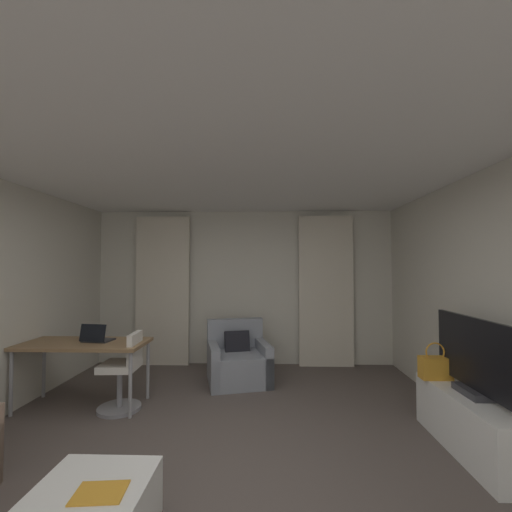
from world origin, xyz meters
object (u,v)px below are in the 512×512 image
(desk, at_px, (84,347))
(magazine_open, at_px, (100,493))
(armchair, at_px, (238,362))
(tv_console, at_px, (474,424))
(laptop, at_px, (97,338))
(tv_flatscreen, at_px, (473,358))
(desk_chair, at_px, (123,375))
(handbag_primary, at_px, (435,367))

(desk, xyz_separation_m, magazine_open, (1.21, -2.00, -0.33))
(armchair, bearing_deg, tv_console, -38.04)
(laptop, distance_m, magazine_open, 2.34)
(desk, distance_m, tv_console, 4.10)
(laptop, height_order, tv_flatscreen, tv_flatscreen)
(laptop, height_order, tv_console, laptop)
(armchair, xyz_separation_m, tv_console, (2.24, -1.76, -0.03))
(armchair, relative_size, desk_chair, 1.14)
(laptop, xyz_separation_m, handbag_primary, (3.74, -0.46, -0.17))
(desk_chair, distance_m, tv_console, 3.58)
(armchair, bearing_deg, magazine_open, -100.50)
(desk_chair, relative_size, handbag_primary, 2.39)
(magazine_open, bearing_deg, tv_console, 22.38)
(armchair, xyz_separation_m, desk_chair, (-1.24, -0.98, 0.11))
(handbag_primary, bearing_deg, desk_chair, 173.96)
(armchair, distance_m, magazine_open, 2.95)
(magazine_open, bearing_deg, handbag_primary, 30.46)
(laptop, bearing_deg, tv_console, -12.85)
(laptop, bearing_deg, armchair, 28.44)
(armchair, height_order, tv_console, armchair)
(laptop, bearing_deg, magazine_open, -61.98)
(tv_console, relative_size, handbag_primary, 3.41)
(desk_chair, relative_size, tv_flatscreen, 0.81)
(handbag_primary, bearing_deg, tv_console, -74.06)
(laptop, distance_m, handbag_primary, 3.77)
(handbag_primary, bearing_deg, desk, 173.65)
(desk_chair, bearing_deg, handbag_primary, -6.04)
(laptop, relative_size, magazine_open, 1.18)
(desk, height_order, tv_console, desk)
(desk, bearing_deg, armchair, 27.40)
(magazine_open, bearing_deg, armchair, 79.50)
(armchair, relative_size, magazine_open, 3.39)
(desk_chair, distance_m, tv_flatscreen, 3.60)
(tv_console, height_order, handbag_primary, handbag_primary)
(magazine_open, bearing_deg, tv_flatscreen, 22.29)
(laptop, relative_size, tv_flatscreen, 0.33)
(desk, bearing_deg, desk_chair, -8.39)
(desk_chair, relative_size, tv_console, 0.70)
(magazine_open, height_order, tv_console, tv_console)
(desk, height_order, handbag_primary, handbag_primary)
(tv_console, relative_size, tv_flatscreen, 1.16)
(desk_chair, distance_m, magazine_open, 2.05)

